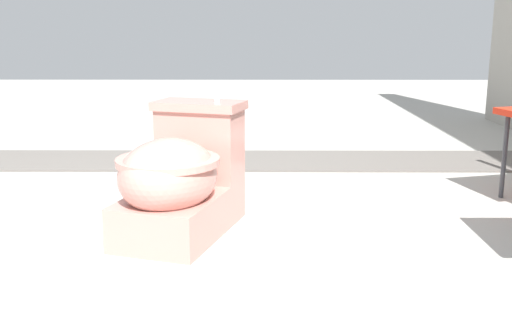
# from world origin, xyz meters

# --- Properties ---
(ground_plane) EXTENTS (14.00, 14.00, 0.00)m
(ground_plane) POSITION_xyz_m (0.00, 0.00, 0.00)
(ground_plane) COLOR #A8A59E
(gravel_strip) EXTENTS (0.56, 8.00, 0.01)m
(gravel_strip) POSITION_xyz_m (-1.24, 0.50, 0.01)
(gravel_strip) COLOR #605B56
(gravel_strip) RESTS_ON ground
(toilet) EXTENTS (0.71, 0.54, 0.52)m
(toilet) POSITION_xyz_m (0.06, 0.26, 0.22)
(toilet) COLOR tan
(toilet) RESTS_ON ground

